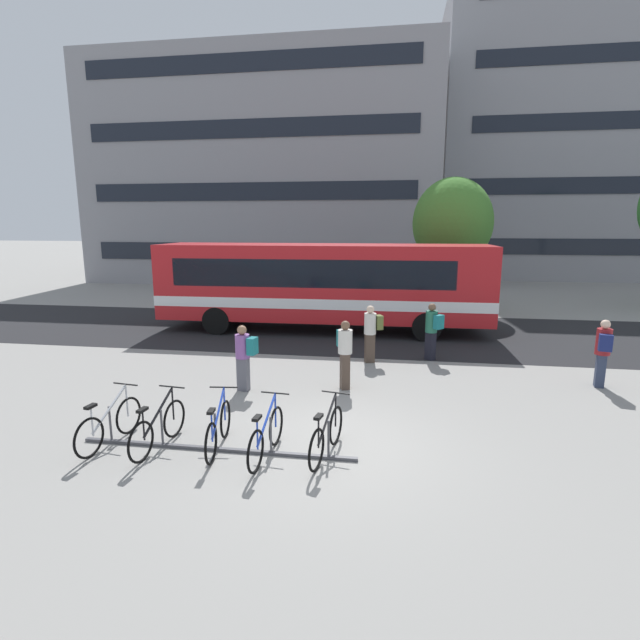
{
  "coord_description": "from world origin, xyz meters",
  "views": [
    {
      "loc": [
        1.05,
        -7.92,
        3.91
      ],
      "look_at": [
        -0.83,
        4.04,
        1.49
      ],
      "focal_mm": 26.9,
      "sensor_mm": 36.0,
      "label": 1
    }
  ],
  "objects_px": {
    "parked_bicycle_blue_3": "(266,436)",
    "parked_bicycle_black_4": "(327,435)",
    "commuter_navy_pack_4": "(603,349)",
    "city_bus": "(325,284)",
    "parked_bicycle_blue_2": "(218,429)",
    "commuter_teal_pack_3": "(345,349)",
    "parked_bicycle_silver_0": "(110,424)",
    "commuter_teal_pack_5": "(432,328)",
    "street_tree_1": "(452,223)",
    "parked_bicycle_black_1": "(158,428)",
    "commuter_olive_pack_1": "(371,330)",
    "commuter_teal_pack_2": "(244,354)"
  },
  "relations": [
    {
      "from": "parked_bicycle_blue_3",
      "to": "commuter_teal_pack_2",
      "type": "bearing_deg",
      "value": 28.27
    },
    {
      "from": "commuter_teal_pack_3",
      "to": "commuter_teal_pack_5",
      "type": "height_order",
      "value": "same"
    },
    {
      "from": "parked_bicycle_blue_3",
      "to": "parked_bicycle_blue_2",
      "type": "bearing_deg",
      "value": 84.91
    },
    {
      "from": "commuter_teal_pack_3",
      "to": "commuter_navy_pack_4",
      "type": "relative_size",
      "value": 1.0
    },
    {
      "from": "parked_bicycle_silver_0",
      "to": "street_tree_1",
      "type": "relative_size",
      "value": 0.29
    },
    {
      "from": "street_tree_1",
      "to": "commuter_teal_pack_5",
      "type": "bearing_deg",
      "value": -99.0
    },
    {
      "from": "parked_bicycle_blue_2",
      "to": "commuter_teal_pack_5",
      "type": "distance_m",
      "value": 7.63
    },
    {
      "from": "commuter_olive_pack_1",
      "to": "commuter_teal_pack_3",
      "type": "xyz_separation_m",
      "value": [
        -0.51,
        -2.36,
        0.02
      ]
    },
    {
      "from": "commuter_teal_pack_5",
      "to": "commuter_teal_pack_3",
      "type": "bearing_deg",
      "value": 94.75
    },
    {
      "from": "commuter_navy_pack_4",
      "to": "commuter_teal_pack_5",
      "type": "relative_size",
      "value": 1.0
    },
    {
      "from": "parked_bicycle_black_4",
      "to": "commuter_teal_pack_5",
      "type": "bearing_deg",
      "value": -8.18
    },
    {
      "from": "commuter_teal_pack_2",
      "to": "commuter_teal_pack_3",
      "type": "xyz_separation_m",
      "value": [
        2.34,
        0.53,
        0.06
      ]
    },
    {
      "from": "parked_bicycle_black_4",
      "to": "commuter_teal_pack_2",
      "type": "xyz_separation_m",
      "value": [
        -2.4,
        3.0,
        0.53
      ]
    },
    {
      "from": "parked_bicycle_silver_0",
      "to": "commuter_navy_pack_4",
      "type": "bearing_deg",
      "value": -57.09
    },
    {
      "from": "parked_bicycle_blue_3",
      "to": "commuter_navy_pack_4",
      "type": "height_order",
      "value": "commuter_navy_pack_4"
    },
    {
      "from": "commuter_teal_pack_3",
      "to": "street_tree_1",
      "type": "height_order",
      "value": "street_tree_1"
    },
    {
      "from": "commuter_olive_pack_1",
      "to": "commuter_teal_pack_5",
      "type": "bearing_deg",
      "value": 175.32
    },
    {
      "from": "street_tree_1",
      "to": "parked_bicycle_blue_3",
      "type": "bearing_deg",
      "value": -106.7
    },
    {
      "from": "parked_bicycle_blue_2",
      "to": "street_tree_1",
      "type": "xyz_separation_m",
      "value": [
        5.46,
        15.03,
        3.59
      ]
    },
    {
      "from": "parked_bicycle_blue_3",
      "to": "commuter_olive_pack_1",
      "type": "relative_size",
      "value": 1.04
    },
    {
      "from": "city_bus",
      "to": "commuter_teal_pack_3",
      "type": "relative_size",
      "value": 7.19
    },
    {
      "from": "parked_bicycle_blue_2",
      "to": "commuter_olive_pack_1",
      "type": "height_order",
      "value": "commuter_olive_pack_1"
    },
    {
      "from": "parked_bicycle_blue_2",
      "to": "commuter_teal_pack_5",
      "type": "xyz_separation_m",
      "value": [
        4.1,
        6.41,
        0.58
      ]
    },
    {
      "from": "parked_bicycle_blue_2",
      "to": "parked_bicycle_black_4",
      "type": "distance_m",
      "value": 1.92
    },
    {
      "from": "parked_bicycle_black_1",
      "to": "city_bus",
      "type": "bearing_deg",
      "value": -2.42
    },
    {
      "from": "street_tree_1",
      "to": "commuter_olive_pack_1",
      "type": "bearing_deg",
      "value": -108.8
    },
    {
      "from": "city_bus",
      "to": "commuter_teal_pack_5",
      "type": "bearing_deg",
      "value": -44.33
    },
    {
      "from": "parked_bicycle_black_1",
      "to": "commuter_teal_pack_5",
      "type": "distance_m",
      "value": 8.35
    },
    {
      "from": "commuter_teal_pack_3",
      "to": "parked_bicycle_silver_0",
      "type": "bearing_deg",
      "value": -65.34
    },
    {
      "from": "parked_bicycle_silver_0",
      "to": "parked_bicycle_black_4",
      "type": "relative_size",
      "value": 1.01
    },
    {
      "from": "commuter_teal_pack_3",
      "to": "commuter_navy_pack_4",
      "type": "xyz_separation_m",
      "value": [
        6.15,
        1.04,
        -0.01
      ]
    },
    {
      "from": "city_bus",
      "to": "parked_bicycle_blue_2",
      "type": "bearing_deg",
      "value": -93.42
    },
    {
      "from": "city_bus",
      "to": "street_tree_1",
      "type": "distance_m",
      "value": 7.53
    },
    {
      "from": "parked_bicycle_silver_0",
      "to": "street_tree_1",
      "type": "distance_m",
      "value": 17.26
    },
    {
      "from": "city_bus",
      "to": "street_tree_1",
      "type": "bearing_deg",
      "value": 44.71
    },
    {
      "from": "parked_bicycle_blue_2",
      "to": "commuter_olive_pack_1",
      "type": "distance_m",
      "value": 6.4
    },
    {
      "from": "parked_bicycle_black_4",
      "to": "commuter_teal_pack_2",
      "type": "bearing_deg",
      "value": 49.43
    },
    {
      "from": "parked_bicycle_black_4",
      "to": "street_tree_1",
      "type": "bearing_deg",
      "value": -2.59
    },
    {
      "from": "parked_bicycle_blue_3",
      "to": "commuter_teal_pack_3",
      "type": "bearing_deg",
      "value": -9.54
    },
    {
      "from": "commuter_teal_pack_3",
      "to": "street_tree_1",
      "type": "relative_size",
      "value": 0.28
    },
    {
      "from": "parked_bicycle_black_1",
      "to": "commuter_navy_pack_4",
      "type": "distance_m",
      "value": 10.23
    },
    {
      "from": "parked_bicycle_silver_0",
      "to": "parked_bicycle_black_4",
      "type": "height_order",
      "value": "same"
    },
    {
      "from": "commuter_teal_pack_3",
      "to": "parked_bicycle_black_4",
      "type": "bearing_deg",
      "value": -18.0
    },
    {
      "from": "parked_bicycle_blue_3",
      "to": "parked_bicycle_black_4",
      "type": "bearing_deg",
      "value": -74.43
    },
    {
      "from": "parked_bicycle_black_4",
      "to": "commuter_teal_pack_3",
      "type": "bearing_deg",
      "value": 11.8
    },
    {
      "from": "parked_bicycle_black_1",
      "to": "commuter_teal_pack_2",
      "type": "distance_m",
      "value": 3.26
    },
    {
      "from": "city_bus",
      "to": "parked_bicycle_silver_0",
      "type": "bearing_deg",
      "value": -104.59
    },
    {
      "from": "parked_bicycle_blue_3",
      "to": "street_tree_1",
      "type": "height_order",
      "value": "street_tree_1"
    },
    {
      "from": "city_bus",
      "to": "parked_bicycle_black_1",
      "type": "relative_size",
      "value": 7.02
    },
    {
      "from": "commuter_navy_pack_4",
      "to": "commuter_teal_pack_5",
      "type": "bearing_deg",
      "value": 77.89
    }
  ]
}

